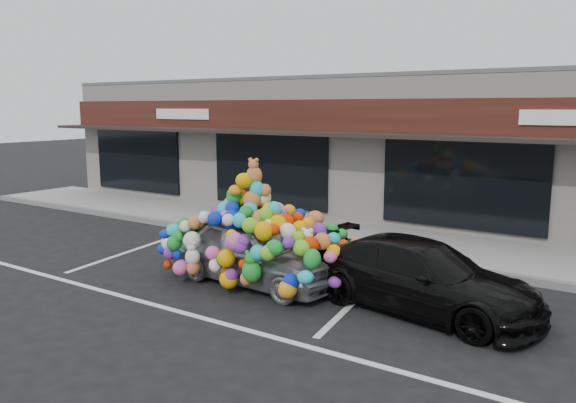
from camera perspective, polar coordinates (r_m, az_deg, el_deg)
The scene contains 9 objects.
ground at distance 11.77m, azimuth -5.35°, elevation -7.18°, with size 90.00×90.00×0.00m, color black.
shop_building at distance 18.65m, azimuth 11.05°, elevation 5.65°, with size 24.00×7.20×4.31m.
sidewalk at distance 14.97m, azimuth 4.27°, elevation -3.22°, with size 26.00×3.00×0.15m, color gray.
kerb at distance 13.72m, azimuth 1.21°, elevation -4.39°, with size 26.00×0.18×0.16m, color slate.
parking_stripe_left at distance 14.06m, azimuth -15.10°, elevation -4.68°, with size 0.12×4.40×0.01m, color silver.
parking_stripe_mid at distance 10.50m, azimuth 7.54°, elevation -9.30°, with size 0.12×4.40×0.01m, color silver.
lane_line at distance 8.89m, azimuth -4.52°, elevation -12.80°, with size 14.00×0.12×0.01m, color silver.
toy_car at distance 10.87m, azimuth -3.31°, elevation -4.31°, with size 2.70×4.07×2.29m.
black_sedan at distance 9.71m, azimuth 13.37°, elevation -7.41°, with size 4.07×1.66×1.18m, color black.
Camera 1 is at (7.08, -8.77, 3.39)m, focal length 35.00 mm.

